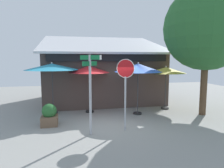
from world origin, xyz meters
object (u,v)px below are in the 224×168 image
patio_umbrella_teal_left (52,67)px  patio_umbrella_mustard_far_right (166,71)px  stop_sign (125,82)px  shade_tree (212,29)px  patio_umbrella_royal_blue_right (138,68)px  street_sign_post (90,86)px  sidewalk_planter (49,115)px  patio_umbrella_crimson_center (89,70)px

patio_umbrella_teal_left → patio_umbrella_mustard_far_right: patio_umbrella_teal_left is taller
stop_sign → shade_tree: 5.38m
patio_umbrella_royal_blue_right → street_sign_post: bearing=-138.0°
patio_umbrella_mustard_far_right → sidewalk_planter: 6.62m
patio_umbrella_mustard_far_right → sidewalk_planter: bearing=-164.5°
patio_umbrella_royal_blue_right → patio_umbrella_mustard_far_right: (1.89, 0.74, -0.18)m
patio_umbrella_teal_left → sidewalk_planter: 2.77m
street_sign_post → patio_umbrella_royal_blue_right: (2.64, 2.38, 0.55)m
stop_sign → sidewalk_planter: 3.56m
patio_umbrella_teal_left → sidewalk_planter: (-0.01, -1.94, -1.98)m
street_sign_post → patio_umbrella_mustard_far_right: (4.54, 3.12, 0.37)m
stop_sign → patio_umbrella_mustard_far_right: (3.15, 2.90, 0.24)m
street_sign_post → sidewalk_planter: size_ratio=3.14×
patio_umbrella_crimson_center → patio_umbrella_royal_blue_right: patio_umbrella_royal_blue_right is taller
shade_tree → patio_umbrella_crimson_center: bearing=163.5°
stop_sign → shade_tree: size_ratio=0.44×
stop_sign → patio_umbrella_crimson_center: 3.25m
patio_umbrella_royal_blue_right → shade_tree: shade_tree is taller
patio_umbrella_mustard_far_right → sidewalk_planter: patio_umbrella_mustard_far_right is taller
patio_umbrella_crimson_center → sidewalk_planter: 3.21m
stop_sign → patio_umbrella_royal_blue_right: (1.26, 2.16, 0.42)m
street_sign_post → stop_sign: street_sign_post is taller
patio_umbrella_crimson_center → shade_tree: (5.80, -1.72, 1.99)m
patio_umbrella_mustard_far_right → patio_umbrella_royal_blue_right: bearing=-158.6°
patio_umbrella_crimson_center → street_sign_post: bearing=-94.6°
patio_umbrella_royal_blue_right → sidewalk_planter: (-4.26, -0.97, -1.93)m
patio_umbrella_royal_blue_right → shade_tree: (3.42, -0.85, 1.89)m
patio_umbrella_royal_blue_right → shade_tree: 4.00m
street_sign_post → sidewalk_planter: (-1.62, 1.41, -1.38)m
patio_umbrella_teal_left → patio_umbrella_mustard_far_right: size_ratio=1.10×
sidewalk_planter → patio_umbrella_royal_blue_right: bearing=12.8°
stop_sign → sidewalk_planter: bearing=158.4°
sidewalk_planter → shade_tree: bearing=0.9°
patio_umbrella_crimson_center → sidewalk_planter: size_ratio=2.69×
patio_umbrella_royal_blue_right → shade_tree: bearing=-13.9°
street_sign_post → patio_umbrella_mustard_far_right: size_ratio=1.21×
patio_umbrella_royal_blue_right → sidewalk_planter: size_ratio=2.82×
patio_umbrella_crimson_center → sidewalk_planter: (-1.88, -1.84, -1.83)m
shade_tree → sidewalk_planter: shade_tree is taller
street_sign_post → stop_sign: size_ratio=1.05×
stop_sign → shade_tree: shade_tree is taller
patio_umbrella_teal_left → street_sign_post: bearing=-64.3°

